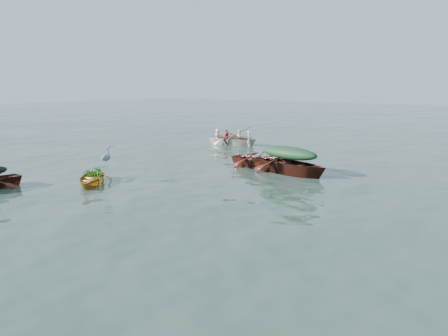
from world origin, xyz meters
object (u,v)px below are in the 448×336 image
object	(u,v)px
open_wooden_boat	(259,168)
yellow_dinghy	(92,184)
heron	(106,161)
green_tarp_boat	(288,174)
rowed_boat	(233,145)

from	to	relation	value
open_wooden_boat	yellow_dinghy	bearing A→B (deg)	162.88
open_wooden_boat	heron	world-z (taller)	heron
open_wooden_boat	green_tarp_boat	bearing A→B (deg)	-88.11
green_tarp_boat	rowed_boat	xyz separation A→B (m)	(-6.95, 5.26, 0.00)
yellow_dinghy	open_wooden_boat	distance (m)	7.06
rowed_boat	heron	xyz separation A→B (m)	(2.68, -11.02, 0.83)
rowed_boat	heron	world-z (taller)	heron
green_tarp_boat	open_wooden_boat	xyz separation A→B (m)	(-1.56, 0.19, 0.00)
green_tarp_boat	rowed_boat	size ratio (longest dim) A/B	1.18
yellow_dinghy	heron	xyz separation A→B (m)	(0.37, 0.41, 0.83)
open_wooden_boat	rowed_boat	bearing A→B (deg)	55.43
green_tarp_boat	rowed_boat	distance (m)	8.72
open_wooden_boat	rowed_boat	world-z (taller)	rowed_boat
green_tarp_boat	yellow_dinghy	bearing A→B (deg)	149.89
green_tarp_boat	heron	xyz separation A→B (m)	(-4.27, -5.75, 0.83)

